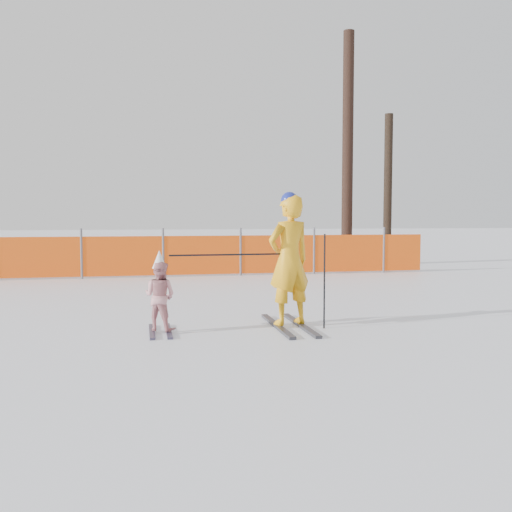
% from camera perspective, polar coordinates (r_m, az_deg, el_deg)
% --- Properties ---
extents(ground, '(120.00, 120.00, 0.00)m').
position_cam_1_polar(ground, '(7.56, 0.75, -7.85)').
color(ground, white).
rests_on(ground, ground).
extents(adult, '(0.77, 1.70, 1.89)m').
position_cam_1_polar(adult, '(7.95, 3.34, -0.41)').
color(adult, black).
rests_on(adult, ground).
extents(child, '(0.56, 0.97, 1.10)m').
position_cam_1_polar(child, '(7.71, -9.60, -3.88)').
color(child, black).
rests_on(child, ground).
extents(ski_poles, '(2.12, 0.22, 1.31)m').
position_cam_1_polar(ski_poles, '(7.79, 1.57, -1.11)').
color(ski_poles, black).
rests_on(ski_poles, ground).
extents(safety_fence, '(15.12, 0.06, 1.25)m').
position_cam_1_polar(safety_fence, '(14.68, -11.22, 0.04)').
color(safety_fence, '#595960').
rests_on(safety_fence, ground).
extents(tree_trunks, '(1.67, 0.34, 7.27)m').
position_cam_1_polar(tree_trunks, '(18.46, 10.27, 9.33)').
color(tree_trunks, black).
rests_on(tree_trunks, ground).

